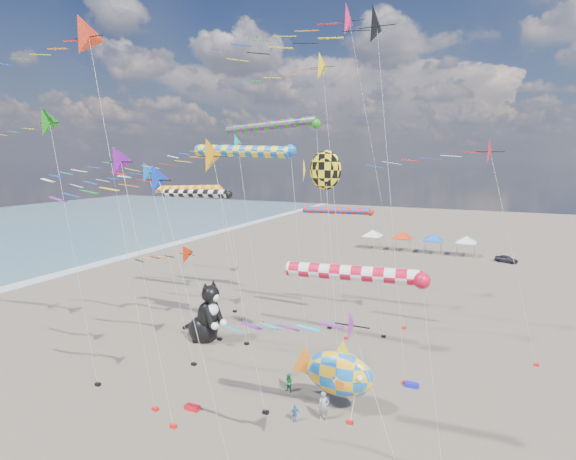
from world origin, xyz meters
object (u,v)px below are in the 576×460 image
(cat_inflatable, at_px, (206,311))
(child_blue, at_px, (295,413))
(child_green, at_px, (289,383))
(fish_inflatable, at_px, (339,373))
(person_adult, at_px, (324,407))
(parked_car, at_px, (506,259))

(cat_inflatable, height_order, child_blue, cat_inflatable)
(cat_inflatable, distance_m, child_green, 11.13)
(fish_inflatable, height_order, person_adult, fish_inflatable)
(cat_inflatable, xyz_separation_m, person_adult, (13.08, -6.89, -1.81))
(child_green, bearing_deg, fish_inflatable, 6.06)
(fish_inflatable, bearing_deg, child_blue, -133.04)
(cat_inflatable, relative_size, child_green, 4.33)
(parked_car, bearing_deg, fish_inflatable, -169.25)
(fish_inflatable, bearing_deg, cat_inflatable, 157.65)
(child_green, bearing_deg, parked_car, 91.98)
(person_adult, distance_m, child_green, 3.88)
(child_green, bearing_deg, person_adult, -14.93)
(cat_inflatable, distance_m, child_blue, 14.06)
(fish_inflatable, height_order, child_green, fish_inflatable)
(child_green, distance_m, child_blue, 3.41)
(fish_inflatable, relative_size, parked_car, 1.78)
(person_adult, bearing_deg, child_blue, 179.95)
(fish_inflatable, bearing_deg, person_adult, -109.70)
(child_blue, distance_m, parked_car, 52.29)
(child_green, relative_size, child_blue, 1.18)
(person_adult, bearing_deg, child_green, 118.35)
(child_blue, relative_size, parked_car, 0.33)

